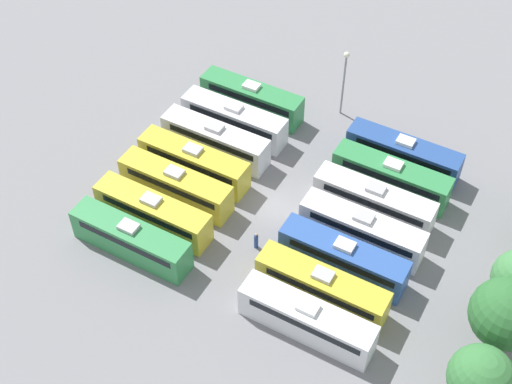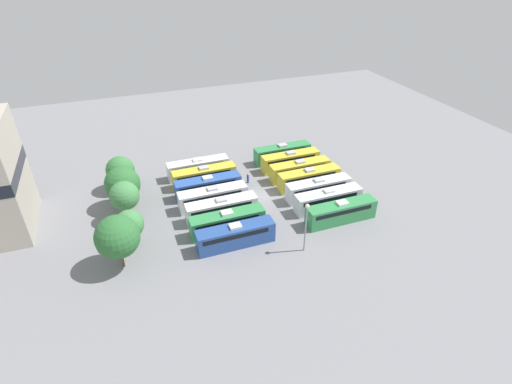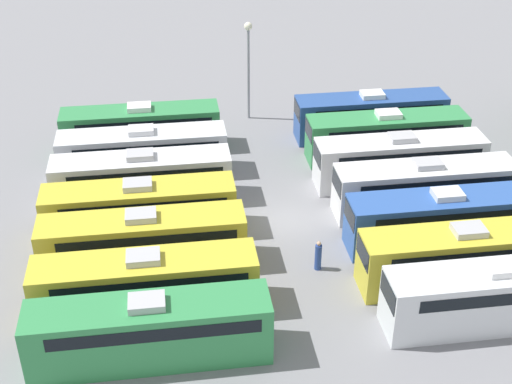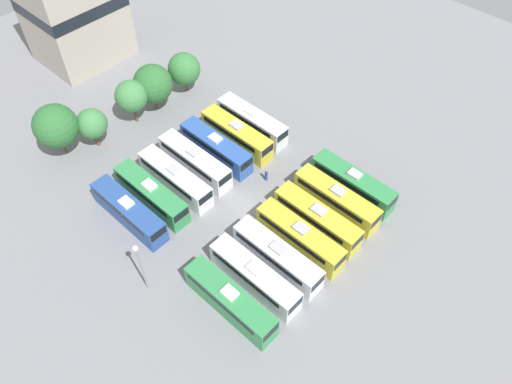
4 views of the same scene
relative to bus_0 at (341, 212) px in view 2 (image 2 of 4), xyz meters
name	(u,v)px [view 2 (image 2 of 4)]	position (x,y,z in m)	size (l,w,h in m)	color
ground_plane	(263,196)	(10.50, 8.27, -1.67)	(120.13, 120.13, 0.00)	gray
bus_0	(341,212)	(0.00, 0.00, 0.00)	(2.44, 10.81, 3.40)	#338C4C
bus_1	(328,199)	(3.67, 0.12, 0.00)	(2.44, 10.81, 3.40)	silver
bus_2	(318,188)	(7.08, 0.05, 0.00)	(2.44, 10.81, 3.40)	silver
bus_3	(309,178)	(10.62, -0.09, 0.00)	(2.44, 10.81, 3.40)	gold
bus_4	(300,169)	(13.88, 0.09, 0.00)	(2.44, 10.81, 3.40)	gold
bus_5	(290,160)	(17.57, 0.19, 0.00)	(2.44, 10.81, 3.40)	gold
bus_6	(282,153)	(20.94, 0.33, 0.00)	(2.44, 10.81, 3.40)	#338C4C
bus_7	(235,235)	(0.10, 16.36, 0.00)	(2.44, 10.81, 3.40)	#284C93
bus_8	(227,222)	(3.47, 16.50, 0.00)	(2.44, 10.81, 3.40)	#338C4C
bus_9	(222,208)	(6.99, 16.31, 0.00)	(2.44, 10.81, 3.40)	silver
bus_10	(213,197)	(10.52, 16.71, 0.00)	(2.44, 10.81, 3.40)	silver
bus_11	(208,186)	(14.02, 16.57, 0.00)	(2.44, 10.81, 3.40)	#2D56A8
bus_12	(204,176)	(17.52, 16.33, 0.00)	(2.44, 10.81, 3.40)	gold
bus_13	(198,168)	(20.75, 16.64, 0.00)	(2.44, 10.81, 3.40)	silver
worker_person	(248,179)	(15.40, 9.17, -0.85)	(0.36, 0.36, 1.76)	navy
light_pole	(306,220)	(-4.19, 8.04, 3.44)	(0.60, 0.60, 7.49)	gray
tree_0	(117,237)	(1.05, 31.18, 3.12)	(5.54, 5.54, 7.56)	brown
tree_1	(129,224)	(4.92, 29.61, 1.91)	(3.92, 3.92, 5.57)	brown
tree_2	(124,196)	(11.27, 29.58, 2.61)	(4.32, 4.32, 6.45)	brown
tree_3	(122,184)	(14.92, 29.56, 2.57)	(5.37, 5.37, 6.94)	brown
tree_4	(120,170)	(20.45, 29.53, 2.10)	(4.62, 4.62, 6.09)	brown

